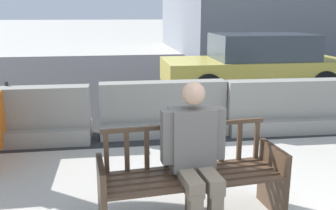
% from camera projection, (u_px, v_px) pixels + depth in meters
% --- Properties ---
extents(street_asphalt, '(120.00, 12.00, 0.01)m').
position_uv_depth(street_asphalt, '(160.00, 76.00, 11.36)').
color(street_asphalt, '#28282B').
rests_on(street_asphalt, ground).
extents(street_bench, '(1.73, 0.69, 0.88)m').
position_uv_depth(street_bench, '(192.00, 180.00, 3.44)').
color(street_bench, '#473323').
rests_on(street_bench, ground).
extents(seated_person, '(0.59, 0.75, 1.31)m').
position_uv_depth(seated_person, '(195.00, 153.00, 3.32)').
color(seated_person, '#66605B').
rests_on(seated_person, ground).
extents(jersey_barrier_centre, '(2.00, 0.69, 0.84)m').
position_uv_depth(jersey_barrier_centre, '(163.00, 112.00, 5.99)').
color(jersey_barrier_centre, gray).
rests_on(jersey_barrier_centre, ground).
extents(jersey_barrier_left, '(2.01, 0.70, 0.84)m').
position_uv_depth(jersey_barrier_left, '(22.00, 120.00, 5.55)').
color(jersey_barrier_left, gray).
rests_on(jersey_barrier_left, ground).
extents(jersey_barrier_right, '(2.02, 0.74, 0.84)m').
position_uv_depth(jersey_barrier_right, '(286.00, 110.00, 6.14)').
color(jersey_barrier_right, gray).
rests_on(jersey_barrier_right, ground).
extents(car_taxi_near, '(4.32, 1.90, 1.41)m').
position_uv_depth(car_taxi_near, '(256.00, 64.00, 8.91)').
color(car_taxi_near, '#DBC64C').
rests_on(car_taxi_near, ground).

